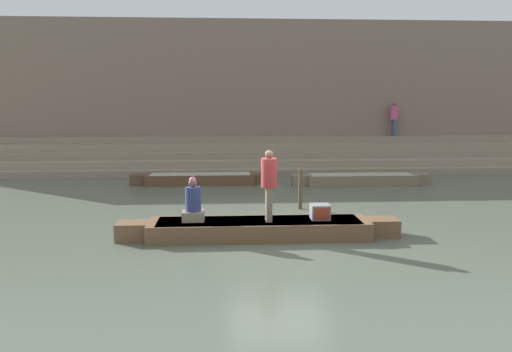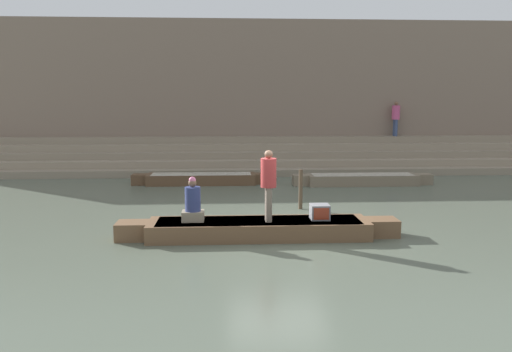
% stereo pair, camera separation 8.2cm
% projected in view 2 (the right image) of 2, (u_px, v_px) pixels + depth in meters
% --- Properties ---
extents(ground_plane, '(120.00, 120.00, 0.00)m').
position_uv_depth(ground_plane, '(278.00, 232.00, 12.60)').
color(ground_plane, '#566051').
extents(ghat_steps, '(36.00, 3.45, 1.52)m').
position_uv_depth(ghat_steps, '(255.00, 158.00, 23.54)').
color(ghat_steps, gray).
rests_on(ghat_steps, ground).
extents(back_wall, '(34.20, 1.28, 7.15)m').
position_uv_depth(back_wall, '(253.00, 95.00, 24.93)').
color(back_wall, '#7F6B5B').
rests_on(back_wall, ground).
extents(rowboat_main, '(6.79, 1.28, 0.42)m').
position_uv_depth(rowboat_main, '(259.00, 228.00, 12.04)').
color(rowboat_main, brown).
rests_on(rowboat_main, ground).
extents(person_standing, '(0.37, 0.37, 1.71)m').
position_uv_depth(person_standing, '(269.00, 181.00, 11.82)').
color(person_standing, '#756656').
rests_on(person_standing, rowboat_main).
extents(person_rowing, '(0.52, 0.41, 1.07)m').
position_uv_depth(person_rowing, '(193.00, 204.00, 11.91)').
color(person_rowing, gray).
rests_on(person_rowing, rowboat_main).
extents(tv_set, '(0.45, 0.44, 0.36)m').
position_uv_depth(tv_set, '(320.00, 212.00, 12.11)').
color(tv_set, slate).
rests_on(tv_set, rowboat_main).
extents(moored_boat_shore, '(5.48, 1.02, 0.41)m').
position_uv_depth(moored_boat_shore, '(362.00, 179.00, 19.55)').
color(moored_boat_shore, '#756651').
rests_on(moored_boat_shore, ground).
extents(moored_boat_distant, '(5.42, 1.02, 0.41)m').
position_uv_depth(moored_boat_distant, '(201.00, 179.00, 19.69)').
color(moored_boat_distant, brown).
rests_on(moored_boat_distant, ground).
extents(mooring_post, '(0.12, 0.12, 1.22)m').
position_uv_depth(mooring_post, '(301.00, 189.00, 15.13)').
color(mooring_post, '#473828').
rests_on(mooring_post, ground).
extents(person_on_steps, '(0.38, 0.38, 1.69)m').
position_uv_depth(person_on_steps, '(396.00, 116.00, 24.54)').
color(person_on_steps, '#3D4C75').
rests_on(person_on_steps, ghat_steps).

